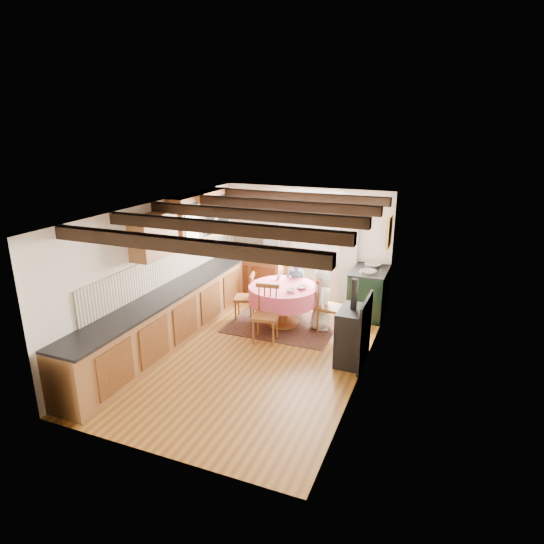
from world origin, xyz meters
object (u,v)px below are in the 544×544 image
at_px(aga_range, 369,292).
at_px(child_far, 296,286).
at_px(chair_near, 265,314).
at_px(chair_left, 244,296).
at_px(dining_table, 283,306).
at_px(child_right, 321,299).
at_px(cast_iron_stove, 353,321).
at_px(cup, 278,277).
at_px(chair_right, 330,305).

xyz_separation_m(aga_range, child_far, (-1.35, -0.50, 0.10)).
bearing_deg(chair_near, chair_left, 125.08).
distance_m(dining_table, child_right, 0.74).
height_order(cast_iron_stove, child_far, cast_iron_stove).
bearing_deg(chair_left, chair_near, 29.50).
distance_m(chair_left, aga_range, 2.46).
height_order(dining_table, aga_range, aga_range).
xyz_separation_m(dining_table, child_far, (0.04, 0.61, 0.19)).
bearing_deg(cup, child_right, -13.11).
bearing_deg(aga_range, child_far, -159.57).
height_order(chair_right, cast_iron_stove, cast_iron_stove).
height_order(chair_near, cast_iron_stove, cast_iron_stove).
distance_m(chair_right, aga_range, 1.16).
xyz_separation_m(chair_near, cast_iron_stove, (1.54, -0.16, 0.19)).
bearing_deg(chair_left, cast_iron_stove, 52.92).
xyz_separation_m(dining_table, chair_left, (-0.81, 0.02, 0.07)).
xyz_separation_m(chair_left, cast_iron_stove, (2.31, -0.94, 0.24)).
distance_m(chair_left, chair_right, 1.69).
bearing_deg(chair_right, cast_iron_stove, -143.55).
relative_size(chair_near, aga_range, 0.97).
bearing_deg(child_far, aga_range, -179.24).
xyz_separation_m(child_far, cup, (-0.27, -0.27, 0.24)).
relative_size(aga_range, child_far, 0.90).
distance_m(dining_table, cup, 0.59).
bearing_deg(dining_table, cup, 124.06).
xyz_separation_m(chair_left, chair_right, (1.69, 0.05, 0.05)).
bearing_deg(cup, child_far, 45.69).
relative_size(chair_left, chair_right, 0.90).
bearing_deg(child_far, cast_iron_stove, 114.07).
xyz_separation_m(chair_near, cup, (-0.18, 1.10, 0.31)).
xyz_separation_m(dining_table, aga_range, (1.39, 1.11, 0.09)).
relative_size(chair_right, child_far, 0.88).
relative_size(chair_right, cup, 11.18).
distance_m(child_right, cup, 0.98).
xyz_separation_m(cast_iron_stove, child_far, (-1.46, 1.53, -0.12)).
distance_m(chair_left, cup, 0.76).
height_order(dining_table, cup, cup).
height_order(child_far, child_right, child_right).
bearing_deg(cup, chair_left, -151.68).
xyz_separation_m(chair_near, aga_range, (1.43, 1.87, -0.03)).
distance_m(dining_table, child_far, 0.64).
relative_size(chair_left, child_right, 0.78).
bearing_deg(chair_left, aga_range, 101.36).
bearing_deg(aga_range, cast_iron_stove, -86.90).
distance_m(aga_range, cast_iron_stove, 2.04).
distance_m(child_far, cup, 0.45).
bearing_deg(child_far, chair_near, 66.81).
bearing_deg(chair_near, dining_table, 77.27).
xyz_separation_m(chair_right, cup, (-1.11, 0.27, 0.31)).
bearing_deg(chair_near, child_right, 40.39).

